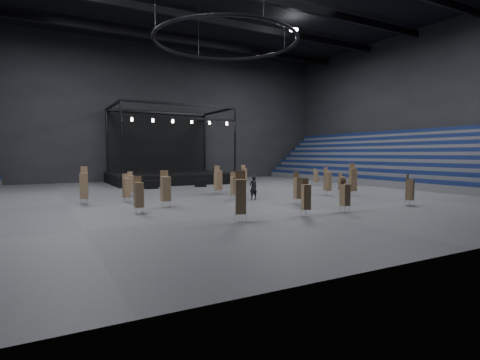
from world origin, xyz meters
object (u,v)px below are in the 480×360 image
chair_stack_2 (353,179)px  flight_case_mid (201,183)px  chair_stack_1 (234,185)px  chair_stack_13 (327,181)px  chair_stack_14 (244,175)px  chair_stack_9 (345,194)px  chair_stack_15 (297,187)px  chair_stack_8 (217,182)px  flight_case_right (222,181)px  chair_stack_4 (410,189)px  chair_stack_7 (306,196)px  chair_stack_12 (241,196)px  flight_case_left (151,185)px  chair_stack_11 (341,183)px  man_center (253,188)px  chair_stack_17 (166,188)px  chair_stack_16 (84,185)px  stage (168,171)px  crew_member (240,184)px  chair_stack_0 (139,194)px  chair_stack_10 (218,180)px  chair_stack_6 (126,187)px  chair_stack_3 (316,176)px

chair_stack_2 → flight_case_mid: bearing=138.3°
chair_stack_1 → chair_stack_13: size_ratio=0.89×
flight_case_mid → chair_stack_1: (-1.86, -11.35, 0.70)m
chair_stack_1 → chair_stack_14: chair_stack_14 is taller
chair_stack_9 → chair_stack_15: chair_stack_15 is taller
chair_stack_8 → chair_stack_13: bearing=-36.3°
flight_case_right → chair_stack_9: (-2.38, -22.13, 0.73)m
chair_stack_9 → chair_stack_14: 20.41m
chair_stack_4 → chair_stack_7: 8.94m
chair_stack_4 → chair_stack_12: chair_stack_12 is taller
flight_case_left → chair_stack_1: (3.39, -11.66, 0.68)m
chair_stack_11 → man_center: bearing=176.7°
flight_case_right → chair_stack_9: 22.27m
chair_stack_15 → chair_stack_17: (-8.88, 2.43, 0.14)m
chair_stack_12 → man_center: 9.76m
chair_stack_11 → chair_stack_2: bearing=-108.0°
chair_stack_11 → chair_stack_12: size_ratio=0.69×
chair_stack_7 → man_center: 8.15m
chair_stack_16 → man_center: 12.30m
stage → crew_member: bearing=-86.3°
chair_stack_16 → crew_member: (12.54, 0.24, -0.44)m
chair_stack_1 → chair_stack_2: 10.17m
chair_stack_2 → chair_stack_8: chair_stack_2 is taller
chair_stack_13 → chair_stack_16: 19.26m
chair_stack_0 → chair_stack_10: size_ratio=0.88×
flight_case_left → chair_stack_4: 24.04m
chair_stack_8 → chair_stack_2: bearing=-36.8°
flight_case_left → chair_stack_0: size_ratio=0.58×
chair_stack_1 → chair_stack_13: (8.22, -1.48, 0.14)m
chair_stack_10 → chair_stack_15: size_ratio=1.12×
stage → chair_stack_7: stage is taller
chair_stack_11 → chair_stack_12: 16.60m
chair_stack_4 → chair_stack_12: (-13.19, 0.00, 0.25)m
chair_stack_17 → chair_stack_12: bearing=-78.7°
chair_stack_13 → crew_member: (-6.35, 3.98, -0.34)m
chair_stack_16 → crew_member: chair_stack_16 is taller
chair_stack_2 → chair_stack_6: size_ratio=1.33×
chair_stack_0 → chair_stack_2: bearing=0.2°
chair_stack_7 → chair_stack_11: 13.03m
chair_stack_6 → chair_stack_16: chair_stack_16 is taller
chair_stack_9 → chair_stack_14: chair_stack_14 is taller
flight_case_left → man_center: 13.43m
flight_case_right → chair_stack_15: bearing=-98.3°
chair_stack_16 → chair_stack_1: bearing=6.3°
flight_case_mid → flight_case_left: bearing=176.6°
chair_stack_3 → man_center: 14.78m
chair_stack_13 → chair_stack_14: size_ratio=1.05×
chair_stack_10 → chair_stack_13: (7.98, -4.88, -0.07)m
chair_stack_7 → chair_stack_11: size_ratio=1.17×
chair_stack_2 → chair_stack_7: chair_stack_2 is taller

